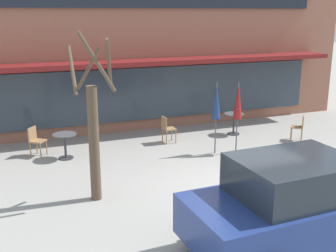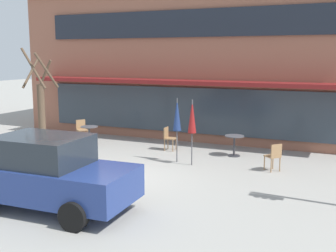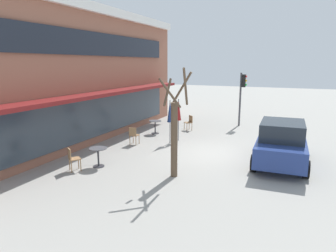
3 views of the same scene
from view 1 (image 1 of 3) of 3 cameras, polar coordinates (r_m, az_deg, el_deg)
name	(u,v)px [view 1 (image 1 of 3)]	position (r m, az deg, el deg)	size (l,w,h in m)	color
ground_plane	(230,189)	(10.59, 8.39, -8.51)	(80.00, 80.00, 0.00)	#9E9B93
building_facade	(120,31)	(19.00, -6.46, 12.63)	(16.52, 9.10, 6.81)	#935B47
cafe_table_near_wall	(234,120)	(15.09, 8.91, 0.78)	(0.70, 0.70, 0.76)	#333338
cafe_table_streetside	(65,142)	(12.80, -13.78, -2.10)	(0.70, 0.70, 0.76)	#333338
patio_umbrella_green_folded	(216,102)	(12.71, 6.57, 3.31)	(0.28, 0.28, 2.20)	#4C4C51
patio_umbrella_cream_folded	(238,101)	(12.84, 9.46, 3.32)	(0.28, 0.28, 2.20)	#4C4C51
cafe_chair_0	(167,127)	(13.94, -0.13, -0.20)	(0.41, 0.41, 0.89)	#9E754C
cafe_chair_1	(36,139)	(13.29, -17.50, -1.70)	(0.56, 0.56, 0.89)	#9E754C
cafe_chair_2	(299,126)	(14.84, 17.38, 0.05)	(0.56, 0.56, 0.89)	#9E754C
parked_sedan	(297,204)	(8.08, 17.08, -10.00)	(4.26, 2.13, 1.76)	navy
street_tree	(94,131)	(9.56, -10.02, -0.70)	(0.98, 0.97, 3.87)	brown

